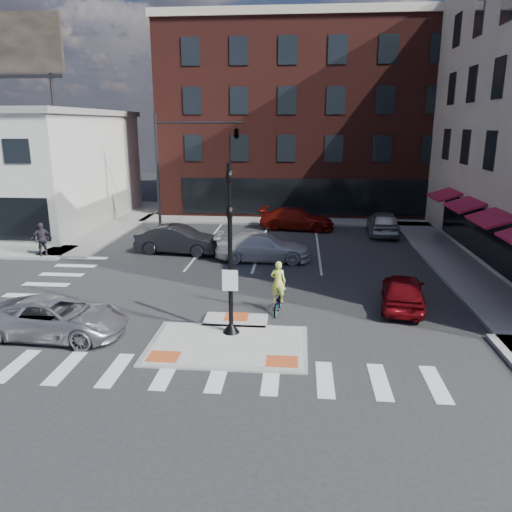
# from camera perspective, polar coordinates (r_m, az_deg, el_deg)

# --- Properties ---
(ground) EXTENTS (120.00, 120.00, 0.00)m
(ground) POSITION_cam_1_polar(r_m,az_deg,el_deg) (17.73, -3.02, -9.56)
(ground) COLOR #28282B
(ground) RESTS_ON ground
(refuge_island) EXTENTS (5.40, 4.65, 0.13)m
(refuge_island) POSITION_cam_1_polar(r_m,az_deg,el_deg) (17.48, -3.14, -9.76)
(refuge_island) COLOR gray
(refuge_island) RESTS_ON ground
(sidewalk_nw) EXTENTS (23.50, 20.50, 0.15)m
(sidewalk_nw) POSITION_cam_1_polar(r_m,az_deg,el_deg) (37.35, -25.82, 2.19)
(sidewalk_nw) COLOR gray
(sidewalk_nw) RESTS_ON ground
(sidewalk_e) EXTENTS (3.00, 24.00, 0.15)m
(sidewalk_e) POSITION_cam_1_polar(r_m,az_deg,el_deg) (28.26, 22.31, -1.13)
(sidewalk_e) COLOR gray
(sidewalk_e) RESTS_ON ground
(sidewalk_n) EXTENTS (26.00, 3.00, 0.15)m
(sidewalk_n) POSITION_cam_1_polar(r_m,az_deg,el_deg) (38.66, 5.99, 4.00)
(sidewalk_n) COLOR gray
(sidewalk_n) RESTS_ON ground
(building_n) EXTENTS (24.40, 18.40, 15.50)m
(building_n) POSITION_cam_1_polar(r_m,az_deg,el_deg) (47.97, 6.10, 15.38)
(building_n) COLOR #4C1C17
(building_n) RESTS_ON ground
(building_far_left) EXTENTS (10.00, 12.00, 10.00)m
(building_far_left) POSITION_cam_1_polar(r_m,az_deg,el_deg) (68.31, -0.24, 12.95)
(building_far_left) COLOR slate
(building_far_left) RESTS_ON ground
(building_far_right) EXTENTS (12.00, 12.00, 12.00)m
(building_far_right) POSITION_cam_1_polar(r_m,az_deg,el_deg) (70.30, 10.83, 13.57)
(building_far_right) COLOR brown
(building_far_right) RESTS_ON ground
(signal_pole) EXTENTS (0.60, 0.60, 5.98)m
(signal_pole) POSITION_cam_1_polar(r_m,az_deg,el_deg) (17.27, -2.94, -1.88)
(signal_pole) COLOR black
(signal_pole) RESTS_ON refuge_island
(mast_arm_signal) EXTENTS (6.10, 2.24, 8.00)m
(mast_arm_signal) POSITION_cam_1_polar(r_m,az_deg,el_deg) (34.48, -4.75, 12.98)
(mast_arm_signal) COLOR black
(mast_arm_signal) RESTS_ON ground
(silver_suv) EXTENTS (5.16, 2.61, 1.40)m
(silver_suv) POSITION_cam_1_polar(r_m,az_deg,el_deg) (19.11, -21.91, -6.55)
(silver_suv) COLOR #ACADB3
(silver_suv) RESTS_ON ground
(red_sedan) EXTENTS (2.32, 4.39, 1.42)m
(red_sedan) POSITION_cam_1_polar(r_m,az_deg,el_deg) (21.32, 16.47, -3.84)
(red_sedan) COLOR maroon
(red_sedan) RESTS_ON ground
(white_pickup) EXTENTS (5.26, 2.21, 1.52)m
(white_pickup) POSITION_cam_1_polar(r_m,az_deg,el_deg) (27.41, 0.78, 1.02)
(white_pickup) COLOR silver
(white_pickup) RESTS_ON ground
(bg_car_dark) EXTENTS (5.07, 2.32, 1.61)m
(bg_car_dark) POSITION_cam_1_polar(r_m,az_deg,el_deg) (29.32, -8.86, 1.86)
(bg_car_dark) COLOR black
(bg_car_dark) RESTS_ON ground
(bg_car_silver) EXTENTS (2.24, 4.96, 1.65)m
(bg_car_silver) POSITION_cam_1_polar(r_m,az_deg,el_deg) (34.92, 14.32, 3.70)
(bg_car_silver) COLOR #ACAEB4
(bg_car_silver) RESTS_ON ground
(bg_car_red) EXTENTS (5.54, 2.95, 1.53)m
(bg_car_red) POSITION_cam_1_polar(r_m,az_deg,el_deg) (35.69, 4.69, 4.24)
(bg_car_red) COLOR maroon
(bg_car_red) RESTS_ON ground
(cyclist) EXTENTS (0.78, 1.73, 2.13)m
(cyclist) POSITION_cam_1_polar(r_m,az_deg,el_deg) (19.92, 2.52, -4.52)
(cyclist) COLOR #3F3F44
(cyclist) RESTS_ON ground
(pedestrian_a) EXTENTS (0.91, 0.72, 1.82)m
(pedestrian_a) POSITION_cam_1_polar(r_m,az_deg,el_deg) (30.33, -23.29, 1.73)
(pedestrian_a) COLOR black
(pedestrian_a) RESTS_ON sidewalk_nw
(pedestrian_b) EXTENTS (1.18, 0.94, 1.88)m
(pedestrian_b) POSITION_cam_1_polar(r_m,az_deg,el_deg) (30.32, -23.29, 1.79)
(pedestrian_b) COLOR #322C36
(pedestrian_b) RESTS_ON sidewalk_nw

